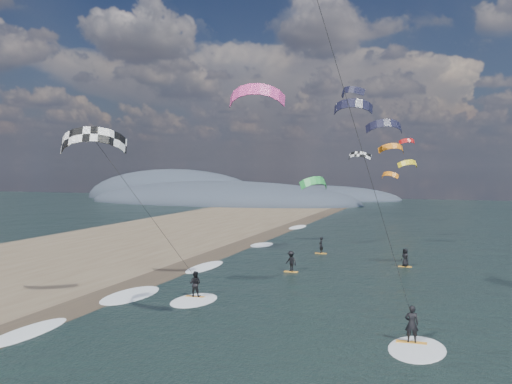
% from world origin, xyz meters
% --- Properties ---
extents(wet_sand_strip, '(3.00, 240.00, 0.00)m').
position_xyz_m(wet_sand_strip, '(-12.00, 10.00, 0.00)').
color(wet_sand_strip, '#382D23').
rests_on(wet_sand_strip, ground).
extents(coastal_hills, '(80.00, 41.00, 15.00)m').
position_xyz_m(coastal_hills, '(-44.84, 107.86, 0.00)').
color(coastal_hills, '#3D4756').
rests_on(coastal_hills, ground).
extents(kitesurfer_near_a, '(7.83, 9.48, 18.04)m').
position_xyz_m(kitesurfer_near_a, '(4.09, 5.63, 13.94)').
color(kitesurfer_near_a, '#F4A02B').
rests_on(kitesurfer_near_a, ground).
extents(kitesurfer_near_b, '(7.06, 8.80, 11.42)m').
position_xyz_m(kitesurfer_near_b, '(-8.78, 11.59, 7.04)').
color(kitesurfer_near_b, '#F4A02B').
rests_on(kitesurfer_near_b, ground).
extents(far_kitesurfers, '(9.51, 10.90, 1.68)m').
position_xyz_m(far_kitesurfers, '(-0.58, 29.37, 0.81)').
color(far_kitesurfers, '#F4A02B').
rests_on(far_kitesurfers, ground).
extents(bg_kite_field, '(11.17, 77.53, 11.74)m').
position_xyz_m(bg_kite_field, '(-0.55, 54.67, 11.61)').
color(bg_kite_field, black).
rests_on(bg_kite_field, ground).
extents(shoreline_surf, '(2.40, 79.40, 0.11)m').
position_xyz_m(shoreline_surf, '(-10.80, 14.75, 0.00)').
color(shoreline_surf, white).
rests_on(shoreline_surf, ground).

